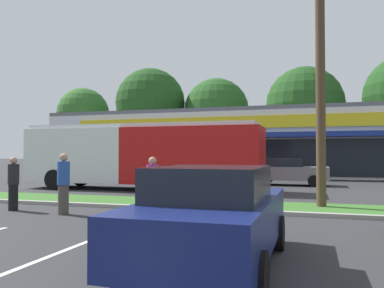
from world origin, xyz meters
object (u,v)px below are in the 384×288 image
Objects in this scene: pedestrian_near_bench at (63,184)px; utility_pole at (316,29)px; pedestrian_mid at (13,184)px; city_bus at (141,154)px; car_0 at (133,169)px; car_2 at (289,171)px; car_4 at (214,216)px; pedestrian_by_pole at (152,186)px.

utility_pole is at bearing -116.19° from pedestrian_near_bench.
pedestrian_mid is (-2.00, 0.22, -0.06)m from pedestrian_near_bench.
city_bus is 6.27m from car_0.
utility_pole reaches higher than pedestrian_mid.
pedestrian_near_bench reaches higher than car_2.
car_0 is 1.07× the size of car_2.
pedestrian_near_bench is at bearing -113.63° from car_2.
city_bus reaches higher than pedestrian_near_bench.
pedestrian_by_pole is (-2.92, 4.44, 0.04)m from car_4.
city_bus reaches higher than pedestrian_mid.
utility_pole is 6.08× the size of pedestrian_near_bench.
pedestrian_near_bench is at bearing 39.70° from pedestrian_by_pole.
pedestrian_mid is at bearing -121.01° from car_2.
pedestrian_near_bench is (-5.56, 3.94, 0.09)m from car_4.
utility_pole is at bearing -12.78° from car_4.
pedestrian_near_bench is at bearing -72.52° from car_0.
city_bus is 7.12× the size of pedestrian_by_pole.
city_bus is 8.50m from pedestrian_by_pole.
car_0 is 2.55× the size of pedestrian_near_bench.
utility_pole is 9.27m from pedestrian_near_bench.
pedestrian_near_bench reaches higher than car_0.
pedestrian_near_bench is (4.23, -13.43, 0.13)m from car_0.
utility_pole is 8.87m from car_4.
car_4 is (-0.16, -17.00, 0.03)m from car_2.
car_4 is at bearing -90.54° from car_2.
car_0 is at bearing 29.40° from car_4.
car_4 is (-1.62, -7.13, -5.02)m from utility_pole.
city_bus is 13.77m from car_4.
city_bus is 2.83× the size of car_2.
car_4 is at bearing -175.52° from pedestrian_near_bench.
utility_pole is 10.86m from pedestrian_mid.
pedestrian_by_pole is (6.86, -12.92, 0.08)m from car_0.
utility_pole reaches higher than car_2.
pedestrian_mid reaches higher than car_0.
pedestrian_by_pole is at bearing -62.04° from car_0.
pedestrian_near_bench is at bearing -156.00° from utility_pole.
pedestrian_near_bench reaches higher than pedestrian_by_pole.
pedestrian_mid reaches higher than car_4.
utility_pole is 11.18m from car_2.
pedestrian_mid is (-7.72, -12.84, 0.06)m from car_2.
pedestrian_by_pole is at bearing 99.50° from pedestrian_mid.
city_bus is 7.92m from pedestrian_mid.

